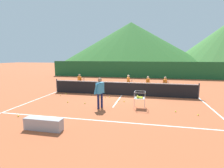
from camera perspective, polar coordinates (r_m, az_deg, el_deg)
ground_plane at (r=12.61m, az=3.20°, el=-3.70°), size 120.00×120.00×0.00m
line_baseline_near at (r=7.73m, az=-2.96°, el=-12.01°), size 10.50×0.08×0.01m
line_baseline_far at (r=18.56m, az=6.15°, el=0.38°), size 10.50×0.08×0.01m
line_sideline_west at (r=14.37m, az=-17.97°, el=-2.55°), size 0.08×11.29×0.01m
line_sideline_east at (r=12.91m, az=26.96°, el=-4.38°), size 0.08×11.29×0.01m
line_service_center at (r=12.61m, az=3.20°, el=-3.69°), size 0.08×6.27×0.01m
tennis_net at (r=12.51m, az=3.22°, el=-1.47°), size 10.36×0.08×1.05m
instructor at (r=9.32m, az=-4.02°, el=-2.00°), size 0.47×0.83×1.66m
student_0 at (r=14.97m, az=-10.58°, el=1.25°), size 0.69×0.48×1.32m
student_1 at (r=14.04m, az=5.45°, el=0.88°), size 0.41×0.63×1.32m
student_2 at (r=13.95m, az=11.72°, el=0.48°), size 0.35×0.50×1.25m
student_3 at (r=13.85m, az=17.07°, el=0.28°), size 0.41×0.70×1.27m
ball_cart at (r=9.53m, az=9.02°, el=-4.37°), size 0.58×0.58×0.90m
tennis_ball_0 at (r=10.44m, az=-8.91°, el=-6.31°), size 0.07×0.07×0.07m
tennis_ball_1 at (r=13.29m, az=-14.87°, el=-3.18°), size 0.07×0.07×0.07m
tennis_ball_2 at (r=9.41m, az=20.22°, el=-8.48°), size 0.07×0.07×0.07m
tennis_ball_3 at (r=13.03m, az=-16.68°, el=-3.50°), size 0.07×0.07×0.07m
tennis_ball_4 at (r=9.30m, az=26.51°, el=-9.11°), size 0.07×0.07×0.07m
tennis_ball_5 at (r=11.91m, az=-0.81°, el=-4.28°), size 0.07×0.07×0.07m
tennis_ball_6 at (r=11.80m, az=-2.25°, el=-4.41°), size 0.07×0.07×0.07m
tennis_ball_7 at (r=10.76m, az=4.00°, el=-5.75°), size 0.07×0.07×0.07m
tennis_ball_8 at (r=9.30m, az=-28.48°, el=-9.25°), size 0.07×0.07×0.07m
tennis_ball_9 at (r=10.91m, az=-14.39°, el=-5.81°), size 0.07×0.07×0.07m
tennis_ball_10 at (r=11.94m, az=-3.95°, el=-4.27°), size 0.07×0.07×0.07m
tennis_ball_11 at (r=10.86m, az=2.21°, el=-5.61°), size 0.07×0.07×0.07m
windscreen_fence at (r=23.03m, az=7.42°, el=4.70°), size 23.10×0.08×2.14m
courtside_bench at (r=7.26m, az=-21.61°, el=-12.16°), size 1.50×0.36×0.46m
hill_0 at (r=73.46m, az=6.20°, el=13.25°), size 57.06×57.06×16.50m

